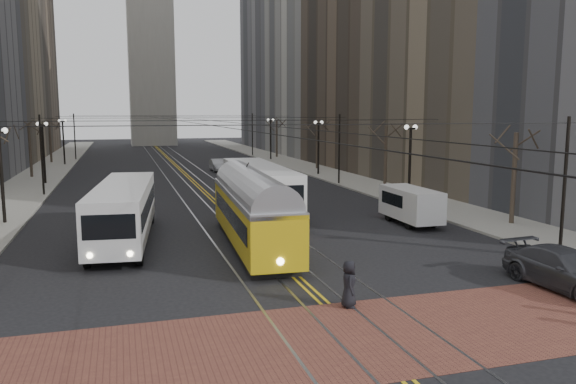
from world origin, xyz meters
TOP-DOWN VIEW (x-y plane):
  - ground at (0.00, 0.00)m, footprint 260.00×260.00m
  - sidewalk_left at (-15.00, 45.00)m, footprint 5.00×140.00m
  - sidewalk_right at (15.00, 45.00)m, footprint 5.00×140.00m
  - crosswalk_band at (0.00, -4.00)m, footprint 25.00×6.00m
  - streetcar_rails at (0.00, 45.00)m, footprint 4.80×130.00m
  - centre_lines at (0.00, 45.00)m, footprint 0.42×130.00m
  - building_right_mid at (25.50, 46.00)m, footprint 16.00×20.00m
  - building_right_far at (25.50, 86.00)m, footprint 16.00×20.00m
  - lamp_posts at (-0.00, 28.75)m, footprint 27.60×57.20m
  - street_trees at (0.00, 35.25)m, footprint 31.68×53.28m
  - trolley_wires at (0.00, 34.83)m, footprint 25.96×120.00m
  - transit_bus at (-6.75, 11.17)m, footprint 3.81×12.41m
  - streetcar at (-0.50, 8.28)m, footprint 3.10×12.95m
  - rear_bus at (1.87, 16.63)m, footprint 3.13×12.81m
  - cargo_van at (10.00, 11.05)m, footprint 1.97×5.01m
  - sedan_grey at (5.12, 31.68)m, footprint 2.31×4.88m
  - sedan_silver at (4.00, 45.40)m, footprint 1.54×4.22m
  - sedan_parked at (9.50, -2.00)m, footprint 2.56×5.48m
  - pedestrian_a at (0.68, -1.50)m, footprint 0.75×0.93m

SIDE VIEW (x-z plane):
  - ground at x=0.00m, z-range 0.00..0.00m
  - streetcar_rails at x=0.00m, z-range 0.00..0.01m
  - crosswalk_band at x=0.00m, z-range 0.00..0.01m
  - centre_lines at x=0.00m, z-range 0.01..0.01m
  - sidewalk_left at x=-15.00m, z-range 0.00..0.15m
  - sidewalk_right at x=15.00m, z-range 0.00..0.15m
  - sedan_silver at x=4.00m, z-range 0.00..1.38m
  - sedan_parked at x=9.50m, z-range 0.00..1.55m
  - sedan_grey at x=5.12m, z-range 0.00..1.61m
  - pedestrian_a at x=0.68m, z-range 0.01..1.68m
  - cargo_van at x=10.00m, z-range 0.00..2.21m
  - streetcar at x=-0.50m, z-range 0.00..3.03m
  - transit_bus at x=-6.75m, z-range 0.00..3.05m
  - rear_bus at x=1.87m, z-range 0.00..3.32m
  - street_trees at x=0.00m, z-range 0.00..5.60m
  - lamp_posts at x=0.00m, z-range 0.00..5.60m
  - trolley_wires at x=0.00m, z-range 0.47..7.07m
  - building_right_mid at x=25.50m, z-range 0.00..34.00m
  - building_right_far at x=25.50m, z-range 0.00..40.00m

